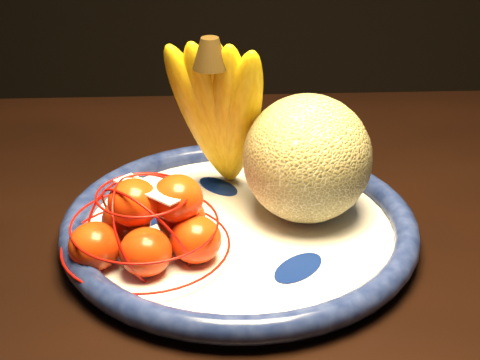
# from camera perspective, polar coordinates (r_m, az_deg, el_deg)

# --- Properties ---
(dining_table) EXTENTS (1.66, 1.12, 0.78)m
(dining_table) POSITION_cam_1_polar(r_m,az_deg,el_deg) (0.87, -2.32, -9.77)
(dining_table) COLOR black
(dining_table) RESTS_ON ground
(fruit_bowl) EXTENTS (0.40, 0.40, 0.03)m
(fruit_bowl) POSITION_cam_1_polar(r_m,az_deg,el_deg) (0.83, -0.05, -3.67)
(fruit_bowl) COLOR white
(fruit_bowl) RESTS_ON dining_table
(cantaloupe) EXTENTS (0.14, 0.14, 0.14)m
(cantaloupe) POSITION_cam_1_polar(r_m,az_deg,el_deg) (0.82, 5.23, 1.67)
(cantaloupe) COLOR olive
(cantaloupe) RESTS_ON fruit_bowl
(banana_bunch) EXTENTS (0.15, 0.14, 0.22)m
(banana_bunch) POSITION_cam_1_polar(r_m,az_deg,el_deg) (0.85, -1.47, 5.56)
(banana_bunch) COLOR yellow
(banana_bunch) RESTS_ON fruit_bowl
(mandarin_bag) EXTENTS (0.19, 0.19, 0.11)m
(mandarin_bag) POSITION_cam_1_polar(r_m,az_deg,el_deg) (0.77, -7.02, -3.56)
(mandarin_bag) COLOR #FB4B14
(mandarin_bag) RESTS_ON fruit_bowl
(price_tag) EXTENTS (0.08, 0.06, 0.01)m
(price_tag) POSITION_cam_1_polar(r_m,az_deg,el_deg) (0.75, -7.04, -0.72)
(price_tag) COLOR white
(price_tag) RESTS_ON mandarin_bag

